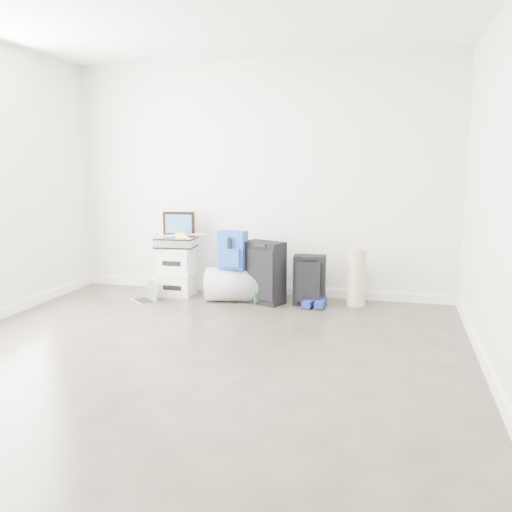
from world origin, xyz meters
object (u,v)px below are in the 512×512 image
(laptop, at_px, (147,297))
(boxes_stack, at_px, (177,271))
(carry_on, at_px, (309,280))
(briefcase, at_px, (176,242))
(large_suitcase, at_px, (263,273))
(duffel_bag, at_px, (234,285))

(laptop, bearing_deg, boxes_stack, 98.56)
(boxes_stack, distance_m, carry_on, 1.57)
(briefcase, xyz_separation_m, carry_on, (1.57, -0.04, -0.36))
(large_suitcase, distance_m, carry_on, 0.51)
(large_suitcase, bearing_deg, boxes_stack, -162.96)
(large_suitcase, bearing_deg, laptop, -147.07)
(carry_on, bearing_deg, briefcase, 173.47)
(large_suitcase, bearing_deg, briefcase, -162.96)
(duffel_bag, height_order, large_suitcase, large_suitcase)
(briefcase, height_order, duffel_bag, briefcase)
(briefcase, xyz_separation_m, duffel_bag, (0.72, -0.09, -0.44))
(large_suitcase, distance_m, laptop, 1.34)
(boxes_stack, distance_m, duffel_bag, 0.73)
(boxes_stack, height_order, briefcase, briefcase)
(briefcase, distance_m, carry_on, 1.61)
(large_suitcase, height_order, carry_on, large_suitcase)
(briefcase, xyz_separation_m, large_suitcase, (1.07, -0.09, -0.29))
(carry_on, bearing_deg, duffel_bag, 178.41)
(duffel_bag, distance_m, large_suitcase, 0.38)
(duffel_bag, distance_m, carry_on, 0.86)
(carry_on, bearing_deg, laptop, -175.52)
(duffel_bag, height_order, carry_on, carry_on)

